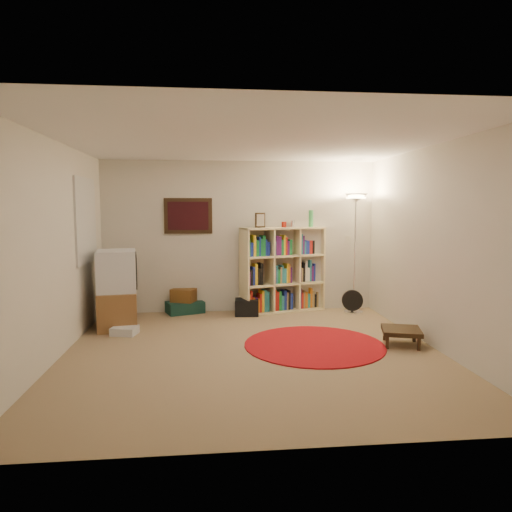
{
  "coord_description": "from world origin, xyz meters",
  "views": [
    {
      "loc": [
        -0.5,
        -5.32,
        1.73
      ],
      "look_at": [
        0.1,
        0.6,
        1.1
      ],
      "focal_mm": 32.0,
      "sensor_mm": 36.0,
      "label": 1
    }
  ],
  "objects_px": {
    "suitcase": "(185,307)",
    "floor_lamp": "(356,214)",
    "floor_fan": "(352,302)",
    "bookshelf": "(281,271)",
    "side_table": "(401,331)",
    "tv_stand": "(118,290)"
  },
  "relations": [
    {
      "from": "floor_lamp",
      "to": "tv_stand",
      "type": "bearing_deg",
      "value": -172.1
    },
    {
      "from": "floor_lamp",
      "to": "side_table",
      "type": "bearing_deg",
      "value": -88.63
    },
    {
      "from": "bookshelf",
      "to": "floor_lamp",
      "type": "height_order",
      "value": "floor_lamp"
    },
    {
      "from": "tv_stand",
      "to": "floor_lamp",
      "type": "bearing_deg",
      "value": -1.11
    },
    {
      "from": "bookshelf",
      "to": "side_table",
      "type": "xyz_separation_m",
      "value": [
        1.21,
        -2.07,
        -0.5
      ]
    },
    {
      "from": "tv_stand",
      "to": "side_table",
      "type": "bearing_deg",
      "value": -27.89
    },
    {
      "from": "floor_lamp",
      "to": "floor_fan",
      "type": "distance_m",
      "value": 1.43
    },
    {
      "from": "floor_fan",
      "to": "tv_stand",
      "type": "height_order",
      "value": "tv_stand"
    },
    {
      "from": "floor_lamp",
      "to": "tv_stand",
      "type": "xyz_separation_m",
      "value": [
        -3.69,
        -0.51,
        -1.09
      ]
    },
    {
      "from": "tv_stand",
      "to": "suitcase",
      "type": "distance_m",
      "value": 1.31
    },
    {
      "from": "suitcase",
      "to": "side_table",
      "type": "bearing_deg",
      "value": -56.59
    },
    {
      "from": "bookshelf",
      "to": "floor_lamp",
      "type": "bearing_deg",
      "value": -30.64
    },
    {
      "from": "tv_stand",
      "to": "suitcase",
      "type": "bearing_deg",
      "value": 32.63
    },
    {
      "from": "floor_fan",
      "to": "bookshelf",
      "type": "bearing_deg",
      "value": 176.28
    },
    {
      "from": "floor_fan",
      "to": "suitcase",
      "type": "xyz_separation_m",
      "value": [
        -2.74,
        0.34,
        -0.1
      ]
    },
    {
      "from": "floor_lamp",
      "to": "suitcase",
      "type": "xyz_separation_m",
      "value": [
        -2.77,
        0.3,
        -1.53
      ]
    },
    {
      "from": "bookshelf",
      "to": "floor_fan",
      "type": "bearing_deg",
      "value": -32.61
    },
    {
      "from": "suitcase",
      "to": "floor_lamp",
      "type": "bearing_deg",
      "value": -26.21
    },
    {
      "from": "bookshelf",
      "to": "suitcase",
      "type": "relative_size",
      "value": 2.5
    },
    {
      "from": "floor_fan",
      "to": "side_table",
      "type": "relative_size",
      "value": 0.67
    },
    {
      "from": "bookshelf",
      "to": "suitcase",
      "type": "distance_m",
      "value": 1.71
    },
    {
      "from": "suitcase",
      "to": "side_table",
      "type": "height_order",
      "value": "side_table"
    }
  ]
}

